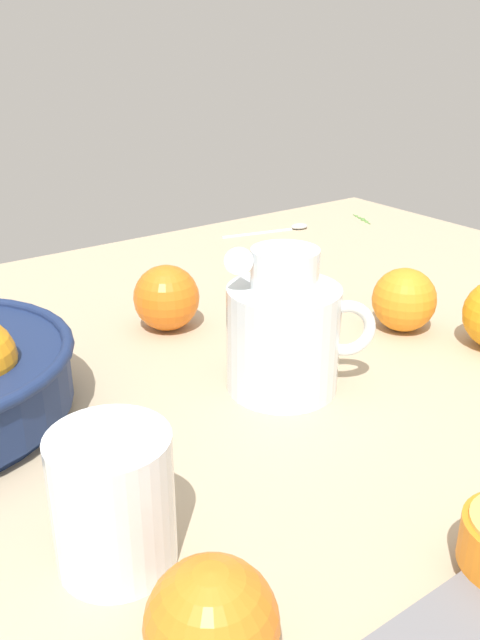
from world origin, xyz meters
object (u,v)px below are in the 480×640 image
loose_orange_0 (404,300)px  loose_orange_2 (212,625)px  juice_glass (114,509)px  loose_orange_1 (166,298)px  spoon (279,229)px  juice_pitcher (282,339)px

loose_orange_0 → loose_orange_2: bearing=-149.9°
juice_glass → loose_orange_2: (0.30, -11.52, -0.50)cm
juice_glass → loose_orange_1: 39.74cm
loose_orange_0 → spoon: (15.29, 43.02, -3.48)cm
juice_pitcher → loose_orange_0: 21.71cm
spoon → loose_orange_0: bearing=-109.6°
loose_orange_0 → loose_orange_1: loose_orange_1 is taller
juice_pitcher → loose_orange_2: juice_pitcher is taller
loose_orange_1 → loose_orange_2: size_ratio=1.05×
loose_orange_2 → spoon: loose_orange_2 is taller
juice_pitcher → loose_orange_1: (-1.89, 19.99, -1.51)cm
loose_orange_1 → spoon: 46.59cm
juice_pitcher → loose_orange_1: 20.14cm
loose_orange_1 → loose_orange_2: 49.46cm
juice_glass → loose_orange_1: (22.93, 32.46, -0.30)cm
juice_pitcher → loose_orange_1: bearing=95.4°
juice_pitcher → loose_orange_2: 34.35cm
loose_orange_0 → juice_pitcher: bearing=-172.8°
loose_orange_0 → loose_orange_2: loose_orange_0 is taller
juice_glass → loose_orange_2: size_ratio=1.31×
juice_glass → loose_orange_2: bearing=-88.5°
juice_pitcher → juice_glass: 27.80cm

